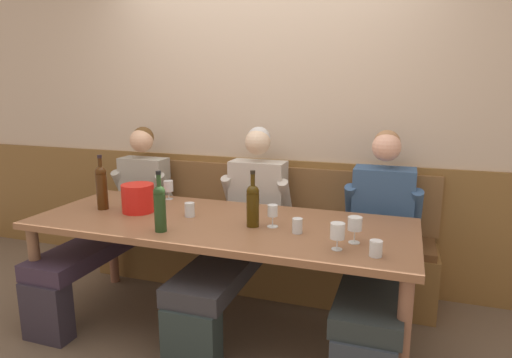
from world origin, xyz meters
The scene contains 19 objects.
ground_plane centered at (0.00, 0.00, -0.01)m, with size 6.80×6.80×0.02m, color brown.
room_wall_back centered at (0.00, 1.09, 1.40)m, with size 6.80×0.08×2.80m, color #C7B39B.
wood_wainscot_panel centered at (0.00, 1.04, 0.49)m, with size 6.80×0.03×0.99m, color brown.
wall_bench centered at (0.00, 0.83, 0.28)m, with size 2.66×0.42×0.94m.
dining_table centered at (0.00, 0.12, 0.67)m, with size 2.36×0.91×0.74m.
person_center_right_seat centered at (-0.99, 0.40, 0.58)m, with size 0.50×1.32×1.24m.
person_center_left_seat centered at (0.02, 0.42, 0.60)m, with size 0.52×1.32×1.27m.
person_left_seat centered at (0.94, 0.45, 0.61)m, with size 0.52×1.33×1.27m.
ice_bucket centered at (-0.59, 0.13, 0.84)m, with size 0.21×0.21×0.19m, color red.
wine_bottle_clear_water centered at (-0.86, 0.11, 0.90)m, with size 0.07×0.07×0.37m.
wine_bottle_green_tall centered at (0.23, 0.09, 0.88)m, with size 0.08×0.08×0.34m.
wine_bottle_amber_mid centered at (-0.24, -0.17, 0.89)m, with size 0.07×0.07×0.36m.
wine_glass_mid_right centered at (0.84, -0.01, 0.84)m, with size 0.08×0.08×0.14m.
wine_glass_left_end centered at (0.34, 0.11, 0.84)m, with size 0.06×0.06×0.14m.
wine_glass_by_bottle centered at (-0.57, 0.49, 0.84)m, with size 0.07×0.07×0.14m.
wine_glass_right_end centered at (0.76, -0.13, 0.84)m, with size 0.08×0.08×0.14m.
water_tumbler_left centered at (0.96, -0.16, 0.78)m, with size 0.06×0.06×0.08m, color silver.
water_tumbler_right centered at (0.51, 0.05, 0.79)m, with size 0.06×0.06×0.09m, color silver.
water_tumbler_center centered at (-0.22, 0.14, 0.79)m, with size 0.06×0.06×0.09m, color silver.
Camera 1 is at (1.06, -2.29, 1.57)m, focal length 30.94 mm.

